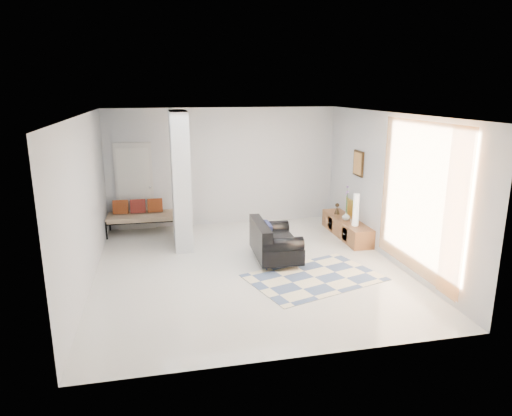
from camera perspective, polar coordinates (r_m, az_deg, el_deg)
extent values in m
plane|color=silver|center=(8.54, -0.98, -7.47)|extent=(6.00, 6.00, 0.00)
plane|color=white|center=(7.92, -1.07, 11.65)|extent=(6.00, 6.00, 0.00)
plane|color=silver|center=(11.02, -4.07, 5.14)|extent=(6.00, 0.00, 6.00)
plane|color=silver|center=(5.32, 5.29, -5.36)|extent=(6.00, 0.00, 6.00)
plane|color=silver|center=(8.07, -20.57, 0.70)|extent=(0.00, 6.00, 6.00)
plane|color=silver|center=(9.05, 16.34, 2.48)|extent=(0.00, 6.00, 6.00)
cube|color=silver|center=(9.55, -9.41, 3.49)|extent=(0.35, 1.20, 2.80)
cube|color=beige|center=(10.96, -14.94, 2.60)|extent=(0.85, 0.06, 2.04)
plane|color=#F99B41|center=(8.03, 19.71, 1.08)|extent=(0.00, 2.55, 2.55)
cube|color=#311F0D|center=(10.19, 12.68, 5.46)|extent=(0.04, 0.45, 0.55)
cube|color=brown|center=(10.43, 11.24, -2.44)|extent=(0.45, 1.91, 0.40)
cube|color=#311F0D|center=(9.97, 11.06, -3.23)|extent=(0.02, 0.25, 0.28)
cube|color=#311F0D|center=(10.72, 9.29, -1.88)|extent=(0.02, 0.25, 0.28)
cube|color=gold|center=(10.62, 11.68, 0.09)|extent=(0.09, 0.32, 0.40)
cube|color=silver|center=(9.94, 11.74, -1.75)|extent=(0.04, 0.10, 0.12)
cylinder|color=silver|center=(8.36, 1.28, -7.59)|extent=(0.05, 0.05, 0.10)
cylinder|color=silver|center=(9.36, -0.10, -5.11)|extent=(0.05, 0.05, 0.10)
cylinder|color=silver|center=(8.50, 5.25, -7.28)|extent=(0.05, 0.05, 0.10)
cylinder|color=silver|center=(9.48, 3.47, -4.88)|extent=(0.05, 0.05, 0.10)
cube|color=black|center=(8.85, 2.46, -4.94)|extent=(0.83, 1.35, 0.30)
cube|color=black|center=(8.68, 0.56, -3.01)|extent=(0.24, 1.33, 0.36)
cylinder|color=black|center=(8.27, 3.32, -4.68)|extent=(0.76, 0.30, 0.28)
cylinder|color=black|center=(9.28, 1.72, -2.49)|extent=(0.76, 0.30, 0.28)
cube|color=black|center=(8.70, 1.34, -2.84)|extent=(0.15, 0.49, 0.31)
cylinder|color=black|center=(10.55, -18.19, -2.71)|extent=(0.04, 0.04, 0.40)
cylinder|color=black|center=(10.47, -9.24, -2.28)|extent=(0.04, 0.04, 0.40)
cylinder|color=black|center=(11.19, -17.82, -1.70)|extent=(0.04, 0.04, 0.40)
cylinder|color=black|center=(11.12, -9.40, -1.29)|extent=(0.04, 0.04, 0.40)
cube|color=#C7B691|center=(10.75, -13.73, -1.07)|extent=(1.67, 0.71, 0.12)
cube|color=maroon|center=(10.88, -16.57, 0.12)|extent=(0.34, 0.17, 0.33)
cube|color=maroon|center=(10.85, -14.54, 0.22)|extent=(0.34, 0.17, 0.33)
cube|color=maroon|center=(10.83, -12.50, 0.33)|extent=(0.34, 0.17, 0.33)
cube|color=beige|center=(8.17, 7.29, -8.60)|extent=(2.57, 2.08, 0.01)
cylinder|color=silver|center=(9.85, 12.39, -0.23)|extent=(0.13, 0.13, 0.69)
imported|color=silver|center=(10.28, 11.19, -1.01)|extent=(0.18, 0.18, 0.18)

